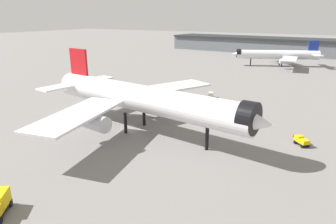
{
  "coord_description": "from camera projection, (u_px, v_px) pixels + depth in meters",
  "views": [
    {
      "loc": [
        43.69,
        -55.35,
        26.54
      ],
      "look_at": [
        11.16,
        -0.02,
        6.28
      ],
      "focal_mm": 32.64,
      "sensor_mm": 36.0,
      "label": 1
    }
  ],
  "objects": [
    {
      "name": "ground",
      "position": [
        129.0,
        129.0,
        74.61
      ],
      "size": [
        900.0,
        900.0,
        0.0
      ],
      "primitive_type": "plane",
      "color": "slate"
    },
    {
      "name": "airliner_near_gate",
      "position": [
        142.0,
        99.0,
        71.16
      ],
      "size": [
        62.08,
        56.24,
        18.22
      ],
      "rotation": [
        0.0,
        0.0,
        -0.11
      ],
      "color": "white",
      "rests_on": "ground"
    },
    {
      "name": "airliner_far_taxiway",
      "position": [
        278.0,
        55.0,
        167.23
      ],
      "size": [
        47.21,
        42.26,
        14.01
      ],
      "rotation": [
        0.0,
        0.0,
        3.56
      ],
      "color": "silver",
      "rests_on": "ground"
    },
    {
      "name": "terminal_building",
      "position": [
        328.0,
        48.0,
        207.25
      ],
      "size": [
        229.72,
        44.46,
        17.92
      ],
      "rotation": [
        0.0,
        0.0,
        -0.06
      ],
      "color": "slate",
      "rests_on": "ground"
    },
    {
      "name": "baggage_tug_wing",
      "position": [
        302.0,
        141.0,
        65.35
      ],
      "size": [
        3.41,
        3.4,
        1.85
      ],
      "rotation": [
        0.0,
        0.0,
        2.36
      ],
      "color": "black",
      "rests_on": "ground"
    },
    {
      "name": "baggage_cart_trailing",
      "position": [
        211.0,
        95.0,
        103.46
      ],
      "size": [
        2.52,
        2.77,
        1.82
      ],
      "rotation": [
        0.0,
        0.0,
        1.93
      ],
      "color": "black",
      "rests_on": "ground"
    },
    {
      "name": "traffic_cone_near_nose",
      "position": [
        293.0,
        135.0,
        70.23
      ],
      "size": [
        0.64,
        0.64,
        0.8
      ],
      "primitive_type": "cone",
      "color": "#F2600C",
      "rests_on": "ground"
    }
  ]
}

